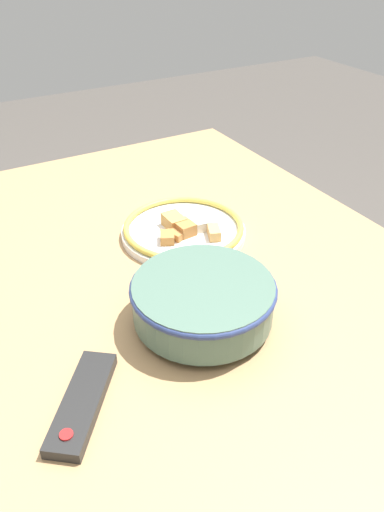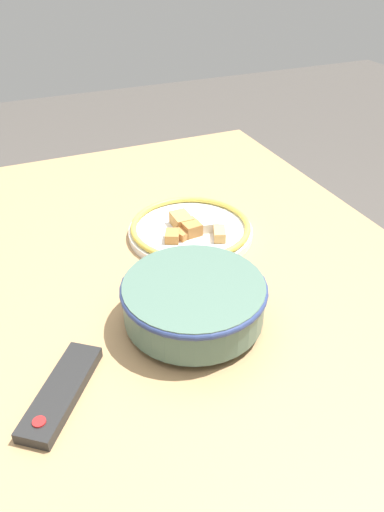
{
  "view_description": "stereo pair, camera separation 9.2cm",
  "coord_description": "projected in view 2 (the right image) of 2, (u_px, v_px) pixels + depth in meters",
  "views": [
    {
      "loc": [
        -0.79,
        0.43,
        1.39
      ],
      "look_at": [
        -0.05,
        0.01,
        0.81
      ],
      "focal_mm": 35.0,
      "sensor_mm": 36.0,
      "label": 1
    },
    {
      "loc": [
        -0.83,
        0.35,
        1.39
      ],
      "look_at": [
        -0.05,
        0.01,
        0.81
      ],
      "focal_mm": 35.0,
      "sensor_mm": 36.0,
      "label": 2
    }
  ],
  "objects": [
    {
      "name": "dining_table",
      "position": [
        188.0,
        290.0,
        1.14
      ],
      "size": [
        1.36,
        0.98,
        0.76
      ],
      "color": "tan",
      "rests_on": "ground_plane"
    },
    {
      "name": "food_plate",
      "position": [
        191.0,
        229.0,
        1.17
      ],
      "size": [
        0.29,
        0.29,
        0.05
      ],
      "color": "white",
      "rests_on": "dining_table"
    },
    {
      "name": "ground_plane",
      "position": [
        189.0,
        466.0,
        1.52
      ],
      "size": [
        8.0,
        8.0,
        0.0
      ],
      "primitive_type": "plane",
      "color": "#4C4742"
    },
    {
      "name": "noodle_bowl",
      "position": [
        194.0,
        300.0,
        0.9
      ],
      "size": [
        0.26,
        0.26,
        0.09
      ],
      "color": "#4C6B5B",
      "rests_on": "dining_table"
    },
    {
      "name": "tv_remote",
      "position": [
        61.0,
        392.0,
        0.78
      ],
      "size": [
        0.19,
        0.16,
        0.02
      ],
      "rotation": [
        0.0,
        0.0,
        0.92
      ],
      "color": "black",
      "rests_on": "dining_table"
    }
  ]
}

